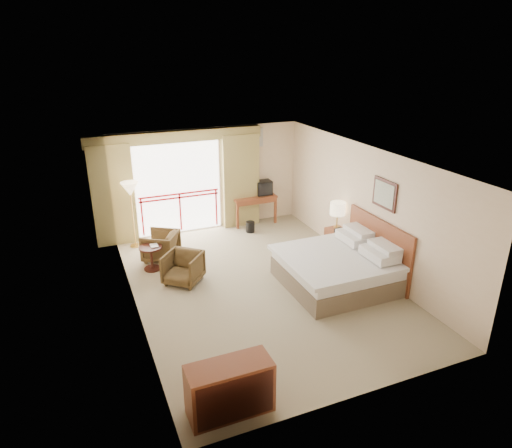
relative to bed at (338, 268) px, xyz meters
name	(u,v)px	position (x,y,z in m)	size (l,w,h in m)	color
floor	(260,285)	(-1.50, 0.60, -0.38)	(7.00, 7.00, 0.00)	gray
ceiling	(260,157)	(-1.50, 0.60, 2.32)	(7.00, 7.00, 0.00)	white
wall_back	(208,179)	(-1.50, 4.10, 0.97)	(5.00, 5.00, 0.00)	beige
wall_front	(364,315)	(-1.50, -2.90, 0.97)	(5.00, 5.00, 0.00)	beige
wall_left	(131,244)	(-4.00, 0.60, 0.97)	(7.00, 7.00, 0.00)	beige
wall_right	(366,208)	(1.00, 0.60, 0.97)	(7.00, 7.00, 0.00)	beige
balcony_door	(179,188)	(-2.30, 4.08, 0.82)	(2.40, 2.40, 0.00)	white
balcony_railing	(180,203)	(-2.30, 4.06, 0.44)	(2.09, 0.03, 1.02)	red
curtain_left	(113,195)	(-3.95, 3.95, 0.87)	(1.00, 0.26, 2.50)	olive
curtain_right	(240,181)	(-0.65, 3.95, 0.87)	(1.00, 0.26, 2.50)	olive
valance	(176,136)	(-2.30, 3.98, 2.17)	(4.40, 0.22, 0.28)	olive
hvac_vent	(254,138)	(-0.20, 4.07, 1.97)	(0.50, 0.04, 0.50)	silver
bed	(338,268)	(0.00, 0.00, 0.00)	(2.13, 2.06, 0.97)	brown
headboard	(378,248)	(0.96, 0.00, 0.27)	(0.06, 2.10, 1.30)	brown
framed_art	(385,194)	(0.97, 0.00, 1.47)	(0.04, 0.72, 0.60)	black
nightstand	(337,241)	(0.81, 1.35, -0.08)	(0.42, 0.50, 0.59)	brown
table_lamp	(338,209)	(0.81, 1.40, 0.71)	(0.36, 0.36, 0.64)	tan
phone	(339,230)	(0.76, 1.20, 0.26)	(0.19, 0.15, 0.09)	black
desk	(253,201)	(-0.28, 3.97, 0.24)	(1.22, 0.59, 0.80)	brown
tv	(263,188)	(0.02, 3.91, 0.61)	(0.43, 0.34, 0.39)	black
coffee_maker	(241,192)	(-0.63, 3.92, 0.55)	(0.13, 0.13, 0.28)	black
cup	(247,195)	(-0.48, 3.87, 0.46)	(0.07, 0.07, 0.10)	white
wastebasket	(250,227)	(-0.62, 3.32, -0.23)	(0.23, 0.23, 0.29)	black
armchair_far	(162,259)	(-3.14, 2.57, -0.38)	(0.73, 0.75, 0.68)	#412F19
armchair_near	(184,282)	(-2.93, 1.31, -0.38)	(0.71, 0.73, 0.66)	#412F19
side_table	(151,254)	(-3.43, 2.15, 0.00)	(0.50, 0.50, 0.55)	black
book	(150,247)	(-3.43, 2.15, 0.18)	(0.16, 0.22, 0.02)	white
floor_lamp	(130,192)	(-3.57, 3.57, 1.03)	(0.42, 0.42, 1.64)	tan
dresser	(230,389)	(-3.24, -2.48, 0.01)	(1.15, 0.49, 0.77)	brown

